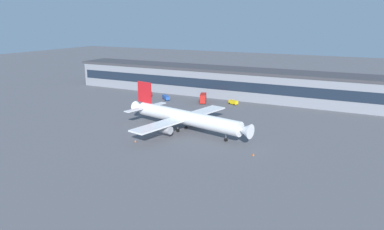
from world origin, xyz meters
TOP-DOWN VIEW (x-y plane):
  - ground_plane at (0.00, 0.00)m, footprint 600.00×600.00m
  - terminal_building at (0.00, 61.32)m, footprint 165.58×19.74m
  - airliner at (12.97, -1.91)m, footprint 50.39×43.50m
  - catering_truck at (-0.43, 41.05)m, footprint 5.03×7.65m
  - follow_me_car at (13.30, 44.09)m, footprint 4.79×3.56m
  - crew_van at (-30.01, 39.38)m, footprint 2.62×5.36m
  - belt_loader at (-19.11, 38.96)m, footprint 6.06×5.81m
  - traffic_cone_0 at (41.23, -13.50)m, footprint 0.58×0.58m
  - traffic_cone_1 at (4.51, -18.89)m, footprint 0.51×0.51m

SIDE VIEW (x-z plane):
  - ground_plane at x=0.00m, z-range 0.00..0.00m
  - traffic_cone_1 at x=4.51m, z-range 0.00..0.64m
  - traffic_cone_0 at x=41.23m, z-range 0.00..0.72m
  - follow_me_car at x=13.30m, z-range 0.17..2.02m
  - belt_loader at x=-19.11m, z-range 0.18..2.13m
  - crew_van at x=-30.01m, z-range 0.18..2.73m
  - catering_truck at x=-0.43m, z-range 0.22..4.37m
  - airliner at x=12.97m, z-range -2.59..12.50m
  - terminal_building at x=0.00m, z-range 0.02..13.83m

